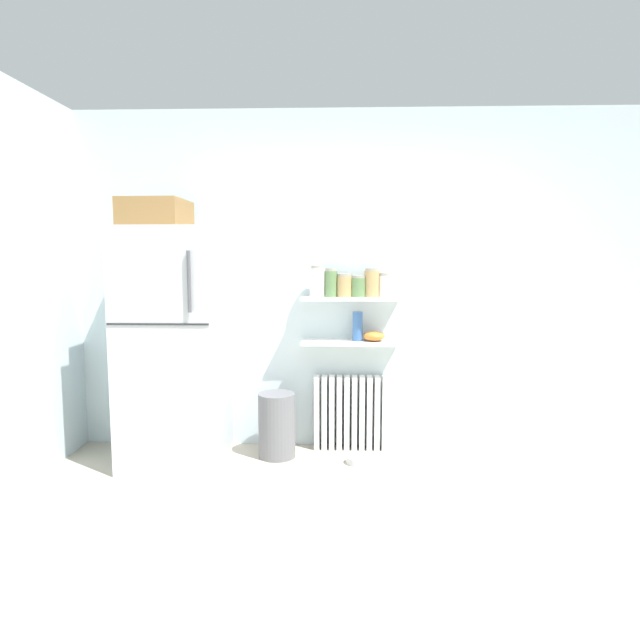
{
  "coord_description": "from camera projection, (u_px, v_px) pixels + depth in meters",
  "views": [
    {
      "loc": [
        -0.17,
        -2.29,
        1.5
      ],
      "look_at": [
        -0.3,
        1.6,
        1.05
      ],
      "focal_mm": 31.14,
      "sensor_mm": 36.0,
      "label": 1
    }
  ],
  "objects": [
    {
      "name": "storage_jar_5",
      "position": [
        385.0,
        285.0,
        4.16
      ],
      "size": [
        0.11,
        0.11,
        0.18
      ],
      "color": "silver",
      "rests_on": "wall_shelf_upper"
    },
    {
      "name": "shelf_bowl",
      "position": [
        374.0,
        336.0,
        4.21
      ],
      "size": [
        0.17,
        0.17,
        0.07
      ],
      "primitive_type": "ellipsoid",
      "color": "orange",
      "rests_on": "wall_shelf_lower"
    },
    {
      "name": "storage_jar_3",
      "position": [
        358.0,
        286.0,
        4.17
      ],
      "size": [
        0.12,
        0.12,
        0.16
      ],
      "color": "#5B7F4C",
      "rests_on": "wall_shelf_upper"
    },
    {
      "name": "trash_bin",
      "position": [
        277.0,
        425.0,
        4.14
      ],
      "size": [
        0.28,
        0.28,
        0.48
      ],
      "primitive_type": "cylinder",
      "color": "slate",
      "rests_on": "ground_plane"
    },
    {
      "name": "pet_food_bowl",
      "position": [
        358.0,
        460.0,
        4.03
      ],
      "size": [
        0.17,
        0.17,
        0.05
      ],
      "primitive_type": "cylinder",
      "color": "#B7B7BC",
      "rests_on": "ground_plane"
    },
    {
      "name": "storage_jar_2",
      "position": [
        345.0,
        285.0,
        4.17
      ],
      "size": [
        0.12,
        0.12,
        0.18
      ],
      "color": "tan",
      "rests_on": "wall_shelf_upper"
    },
    {
      "name": "radiator",
      "position": [
        351.0,
        413.0,
        4.31
      ],
      "size": [
        0.56,
        0.12,
        0.57
      ],
      "color": "white",
      "rests_on": "ground_plane"
    },
    {
      "name": "storage_jar_0",
      "position": [
        318.0,
        281.0,
        4.17
      ],
      "size": [
        0.11,
        0.11,
        0.24
      ],
      "color": "silver",
      "rests_on": "wall_shelf_upper"
    },
    {
      "name": "storage_jar_4",
      "position": [
        372.0,
        283.0,
        4.16
      ],
      "size": [
        0.11,
        0.11,
        0.22
      ],
      "color": "tan",
      "rests_on": "wall_shelf_upper"
    },
    {
      "name": "refrigerator",
      "position": [
        174.0,
        340.0,
        4.01
      ],
      "size": [
        0.69,
        0.75,
        1.89
      ],
      "color": "#B7BABF",
      "rests_on": "ground_plane"
    },
    {
      "name": "wall_shelf_upper",
      "position": [
        351.0,
        299.0,
        4.18
      ],
      "size": [
        0.75,
        0.22,
        0.02
      ],
      "primitive_type": "cube",
      "color": "white"
    },
    {
      "name": "vase",
      "position": [
        358.0,
        326.0,
        4.2
      ],
      "size": [
        0.08,
        0.08,
        0.22
      ],
      "primitive_type": "cylinder",
      "color": "#38609E",
      "rests_on": "wall_shelf_lower"
    },
    {
      "name": "storage_jar_1",
      "position": [
        331.0,
        283.0,
        4.17
      ],
      "size": [
        0.09,
        0.09,
        0.21
      ],
      "color": "#5B7F4C",
      "rests_on": "wall_shelf_upper"
    },
    {
      "name": "back_wall",
      "position": [
        361.0,
        282.0,
        4.32
      ],
      "size": [
        7.04,
        0.1,
        2.6
      ],
      "primitive_type": "cube",
      "color": "silver",
      "rests_on": "ground_plane"
    },
    {
      "name": "wall_shelf_lower",
      "position": [
        351.0,
        342.0,
        4.22
      ],
      "size": [
        0.75,
        0.22,
        0.02
      ],
      "primitive_type": "cube",
      "color": "white"
    },
    {
      "name": "ground_plane",
      "position": [
        370.0,
        541.0,
        2.93
      ],
      "size": [
        7.04,
        7.04,
        0.0
      ],
      "primitive_type": "plane",
      "color": "#B2A893"
    }
  ]
}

